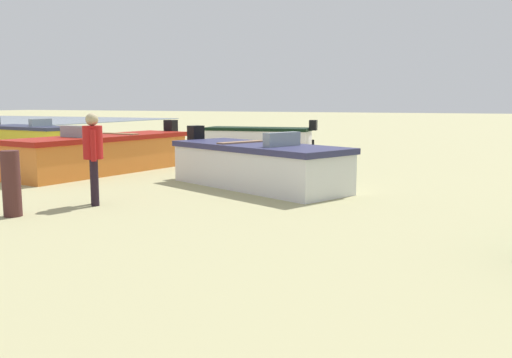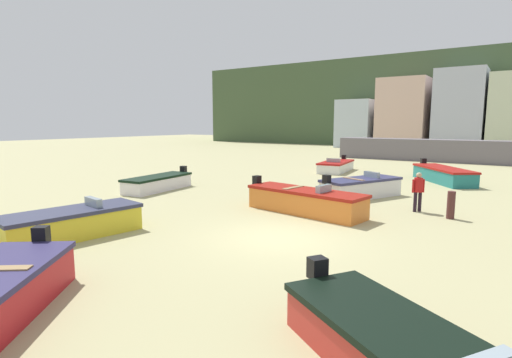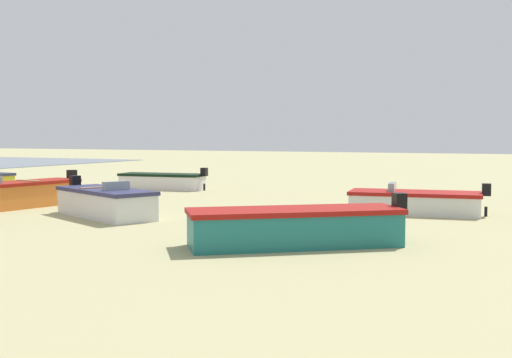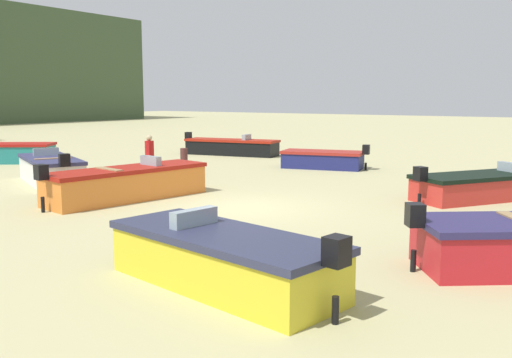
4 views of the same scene
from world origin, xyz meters
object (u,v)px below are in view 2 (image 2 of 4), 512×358
at_px(boat_orange_6, 305,201).
at_px(mooring_post_near_water, 451,205).
at_px(boat_white_7, 158,183).
at_px(beach_walker_foreground, 418,189).
at_px(boat_white_4, 361,187).
at_px(boat_teal_2, 443,175).
at_px(boat_white_3, 336,166).
at_px(boat_yellow_9, 72,223).

xyz_separation_m(boat_orange_6, mooring_post_near_water, (5.02, 2.23, 0.03)).
bearing_deg(boat_white_7, mooring_post_near_water, -179.54).
bearing_deg(beach_walker_foreground, mooring_post_near_water, 115.90).
bearing_deg(mooring_post_near_water, boat_orange_6, -156.03).
height_order(boat_white_4, boat_orange_6, boat_orange_6).
distance_m(boat_orange_6, mooring_post_near_water, 5.49).
relative_size(boat_white_7, beach_walker_foreground, 2.81).
distance_m(boat_teal_2, boat_orange_6, 12.61).
bearing_deg(mooring_post_near_water, boat_white_3, 129.56).
height_order(boat_white_7, boat_yellow_9, boat_yellow_9).
relative_size(boat_teal_2, mooring_post_near_water, 4.79).
bearing_deg(boat_yellow_9, boat_white_3, 98.66).
xyz_separation_m(boat_orange_6, boat_yellow_9, (-4.57, -7.18, -0.03)).
height_order(boat_orange_6, boat_yellow_9, boat_orange_6).
relative_size(boat_white_4, boat_white_7, 0.98).
relative_size(boat_teal_2, boat_white_7, 1.11).
xyz_separation_m(boat_teal_2, boat_white_4, (-2.49, -7.58, 0.02)).
relative_size(boat_white_4, mooring_post_near_water, 4.23).
height_order(boat_white_4, boat_yellow_9, boat_white_4).
xyz_separation_m(boat_teal_2, boat_orange_6, (-3.17, -12.20, 0.03)).
height_order(mooring_post_near_water, beach_walker_foreground, beach_walker_foreground).
xyz_separation_m(boat_white_7, mooring_post_near_water, (14.09, 1.77, 0.13)).
distance_m(mooring_post_near_water, beach_walker_foreground, 1.49).
bearing_deg(mooring_post_near_water, boat_yellow_9, -135.51).
relative_size(boat_yellow_9, beach_walker_foreground, 2.79).
height_order(boat_white_3, boat_white_4, boat_white_4).
relative_size(boat_white_4, boat_orange_6, 0.83).
bearing_deg(boat_orange_6, beach_walker_foreground, 135.75).
height_order(boat_white_7, beach_walker_foreground, beach_walker_foreground).
relative_size(boat_yellow_9, mooring_post_near_water, 4.30).
xyz_separation_m(boat_white_4, boat_yellow_9, (-5.25, -11.81, -0.02)).
distance_m(boat_white_3, boat_orange_6, 14.29).
bearing_deg(boat_white_4, boat_yellow_9, -89.62).
bearing_deg(boat_white_3, boat_teal_2, 162.15).
bearing_deg(boat_white_4, boat_orange_6, -74.03).
height_order(boat_white_4, mooring_post_near_water, boat_white_4).
height_order(boat_white_3, mooring_post_near_water, boat_white_3).
bearing_deg(boat_white_7, boat_orange_6, 170.39).
distance_m(boat_orange_6, beach_walker_foreground, 4.66).
xyz_separation_m(boat_white_3, boat_orange_6, (4.38, -13.61, 0.10)).
bearing_deg(boat_teal_2, boat_white_4, 35.30).
xyz_separation_m(boat_teal_2, boat_white_3, (-7.55, 1.41, -0.07)).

